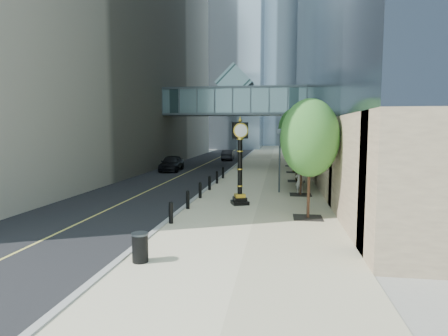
{
  "coord_description": "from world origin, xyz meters",
  "views": [
    {
      "loc": [
        2.17,
        -15.27,
        4.36
      ],
      "look_at": [
        -0.91,
        5.55,
        2.17
      ],
      "focal_mm": 30.0,
      "sensor_mm": 36.0,
      "label": 1
    }
  ],
  "objects": [
    {
      "name": "bollard_row",
      "position": [
        -2.7,
        9.0,
        0.51
      ],
      "size": [
        0.2,
        16.2,
        0.9
      ],
      "color": "black",
      "rests_on": "sidewalk"
    },
    {
      "name": "road",
      "position": [
        -7.0,
        40.0,
        0.01
      ],
      "size": [
        8.0,
        180.0,
        0.02
      ],
      "primitive_type": "cube",
      "color": "black",
      "rests_on": "ground"
    },
    {
      "name": "pedestrian",
      "position": [
        3.56,
        10.14,
        0.9
      ],
      "size": [
        0.7,
        0.55,
        1.68
      ],
      "primitive_type": "imported",
      "rotation": [
        0.0,
        0.0,
        3.42
      ],
      "color": "#AFAAA0",
      "rests_on": "sidewalk"
    },
    {
      "name": "car_far",
      "position": [
        -4.99,
        36.9,
        0.74
      ],
      "size": [
        1.7,
        4.43,
        1.44
      ],
      "primitive_type": "imported",
      "rotation": [
        0.0,
        0.0,
        3.18
      ],
      "color": "black",
      "rests_on": "road"
    },
    {
      "name": "entrance_canopy",
      "position": [
        3.48,
        14.0,
        4.19
      ],
      "size": [
        3.0,
        8.0,
        4.38
      ],
      "color": "#383F44",
      "rests_on": "ground"
    },
    {
      "name": "distant_tower_c",
      "position": [
        -6.0,
        120.0,
        32.5
      ],
      "size": [
        22.0,
        22.0,
        65.0
      ],
      "primitive_type": "cube",
      "color": "#A5BAD0",
      "rests_on": "ground"
    },
    {
      "name": "car_near",
      "position": [
        -8.92,
        22.29,
        0.85
      ],
      "size": [
        2.22,
        4.95,
        1.65
      ],
      "primitive_type": "imported",
      "rotation": [
        0.0,
        0.0,
        0.06
      ],
      "color": "black",
      "rests_on": "road"
    },
    {
      "name": "ground",
      "position": [
        0.0,
        0.0,
        0.0
      ],
      "size": [
        320.0,
        320.0,
        0.0
      ],
      "primitive_type": "plane",
      "color": "gray",
      "rests_on": "ground"
    },
    {
      "name": "sidewalk",
      "position": [
        1.0,
        40.0,
        0.03
      ],
      "size": [
        8.0,
        180.0,
        0.06
      ],
      "primitive_type": "cube",
      "color": "#BEB492",
      "rests_on": "ground"
    },
    {
      "name": "skywalk",
      "position": [
        -3.0,
        28.0,
        7.71
      ],
      "size": [
        17.0,
        4.2,
        5.8
      ],
      "color": "#44696D",
      "rests_on": "ground"
    },
    {
      "name": "street_trees",
      "position": [
        3.6,
        16.53,
        3.83
      ],
      "size": [
        3.1,
        28.69,
        6.38
      ],
      "color": "black",
      "rests_on": "sidewalk"
    },
    {
      "name": "curb",
      "position": [
        -3.0,
        40.0,
        0.04
      ],
      "size": [
        0.25,
        180.0,
        0.07
      ],
      "primitive_type": "cube",
      "color": "gray",
      "rests_on": "ground"
    },
    {
      "name": "street_clock",
      "position": [
        -0.04,
        5.83,
        2.18
      ],
      "size": [
        1.17,
        1.17,
        4.89
      ],
      "rotation": [
        0.0,
        0.0,
        0.34
      ],
      "color": "black",
      "rests_on": "sidewalk"
    },
    {
      "name": "trash_bin",
      "position": [
        -2.25,
        -4.0,
        0.51
      ],
      "size": [
        0.54,
        0.54,
        0.9
      ],
      "primitive_type": "cylinder",
      "rotation": [
        0.0,
        0.0,
        0.03
      ],
      "color": "black",
      "rests_on": "sidewalk"
    }
  ]
}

